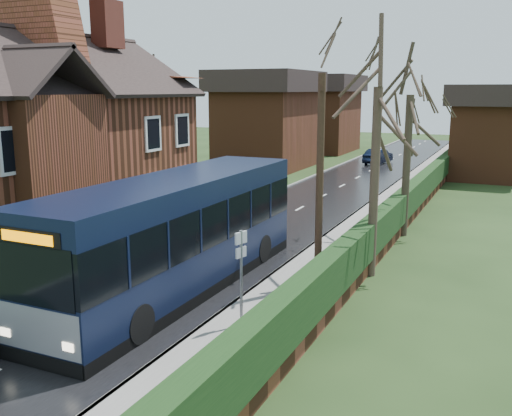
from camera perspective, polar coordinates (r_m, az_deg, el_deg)
The scene contains 17 objects.
ground at distance 18.15m, azimuth -11.26°, elevation -8.35°, with size 140.00×140.00×0.00m, color #2C441D.
road at distance 26.53m, azimuth 1.39°, elevation -1.67°, with size 6.00×100.00×0.02m, color black.
pavement at distance 25.21m, azimuth 10.32°, elevation -2.44°, with size 2.50×100.00×0.14m, color slate.
kerb_right at distance 25.51m, azimuth 7.71°, elevation -2.19°, with size 0.12×100.00×0.14m, color gray.
kerb_left at distance 27.83m, azimuth -4.39°, elevation -0.98°, with size 0.12×100.00×0.10m, color gray.
front_hedge at distance 24.02m, azimuth -11.97°, elevation -1.42°, with size 1.20×16.00×1.60m, color black.
picket_fence at distance 23.67m, azimuth -10.47°, elevation -2.43°, with size 0.10×16.00×0.90m, color gray, non-canonical shape.
right_wall_hedge at distance 24.67m, azimuth 13.89°, elevation -0.64°, with size 0.60×50.00×1.80m.
brick_house at distance 26.49m, azimuth -21.11°, elevation 7.09°, with size 9.30×14.60×10.30m.
bus at distance 17.77m, azimuth -7.94°, elevation -2.72°, with size 2.73×11.71×3.55m.
car_silver at distance 21.28m, azimuth -13.91°, elevation -3.31°, with size 1.81×4.49×1.53m, color #B1B0B5.
car_distant at distance 49.52m, azimuth 12.11°, elevation 5.08°, with size 1.35×3.87×1.27m, color #101A32.
bus_stop_sign at distance 14.61m, azimuth -1.50°, elevation -5.75°, with size 0.16×0.41×2.70m.
telegraph_pole at distance 17.40m, azimuth 6.39°, elevation 2.41°, with size 0.38×0.82×6.65m.
tree_right_near at distance 18.86m, azimuth 12.21°, elevation 13.05°, with size 4.14×4.14×8.94m.
tree_right_far at distance 24.69m, azimuth 15.24°, elevation 11.82°, with size 4.41×4.41×8.53m.
tree_house_side at distance 38.47m, azimuth -10.10°, elevation 12.29°, with size 3.91×3.91×8.89m.
Camera 1 is at (10.13, -13.74, 6.17)m, focal length 40.00 mm.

